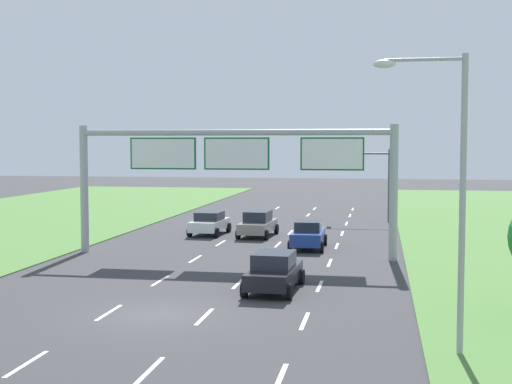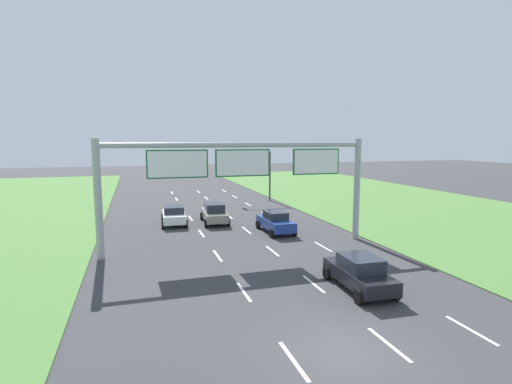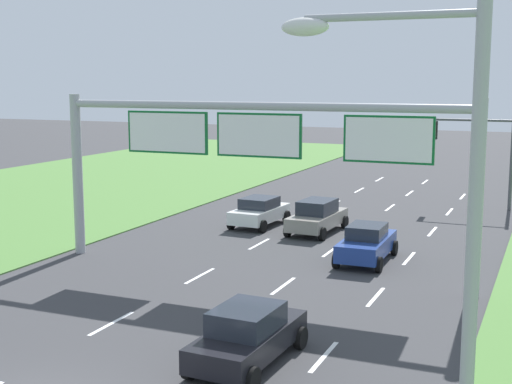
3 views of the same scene
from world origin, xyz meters
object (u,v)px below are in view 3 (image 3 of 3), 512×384
Objects in this scene: car_near_red at (367,243)px; traffic_light_mast at (478,144)px; car_far_ahead at (317,216)px; car_mid_lane at (259,211)px; street_lamp at (440,282)px; sign_gantry at (257,148)px; car_lead_silver at (248,335)px.

car_near_red is 15.69m from traffic_light_mast.
car_far_ahead is at bearing 127.52° from car_near_red.
car_mid_lane is 3.33m from car_far_ahead.
traffic_light_mast is 0.66× the size of street_lamp.
street_lamp is (9.69, -24.69, 4.25)m from car_far_ahead.
street_lamp is at bearing -60.06° from sign_gantry.
street_lamp is (5.95, -19.98, 4.29)m from car_near_red.
car_lead_silver is 10.90m from street_lamp.
car_far_ahead is (-3.75, 4.72, 0.04)m from car_near_red.
traffic_light_mast is at bearing 78.61° from car_near_red.
traffic_light_mast is at bearing 86.22° from car_lead_silver.
traffic_light_mast is (2.80, 15.13, 3.08)m from car_near_red.
car_lead_silver is 17.14m from car_far_ahead.
sign_gantry is at bearing -108.79° from traffic_light_mast.
car_near_red is at bearing -48.40° from car_far_ahead.
car_lead_silver reaches higher than car_near_red.
sign_gantry is at bearing 113.95° from car_lead_silver.
sign_gantry is at bearing -85.45° from car_far_ahead.
traffic_light_mast is (2.98, 27.18, 3.06)m from car_lead_silver.
car_near_red is 1.03× the size of car_mid_lane.
car_far_ahead is (-3.56, 16.76, 0.03)m from car_lead_silver.
traffic_light_mast is (6.34, 18.63, -1.10)m from sign_gantry.
car_mid_lane is at bearing 117.41° from street_lamp.
car_lead_silver is at bearing -64.82° from car_mid_lane.
car_lead_silver is 1.05× the size of car_mid_lane.
traffic_light_mast reaches higher than car_far_ahead.
traffic_light_mast reaches higher than car_lead_silver.
car_near_red is at bearing -100.47° from traffic_light_mast.
traffic_light_mast is at bearing 71.21° from sign_gantry.
car_mid_lane is 14.40m from traffic_light_mast.
car_far_ahead is 0.79× the size of traffic_light_mast.
car_lead_silver is 0.98× the size of car_far_ahead.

